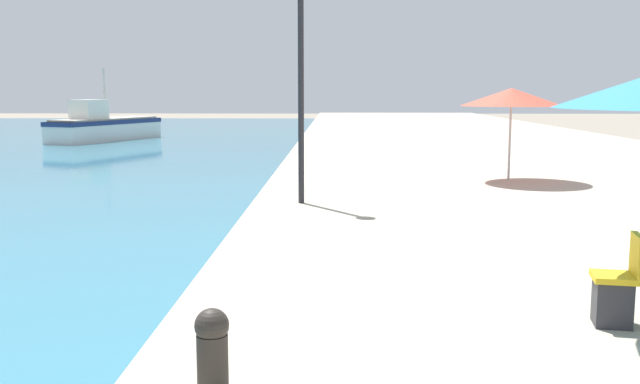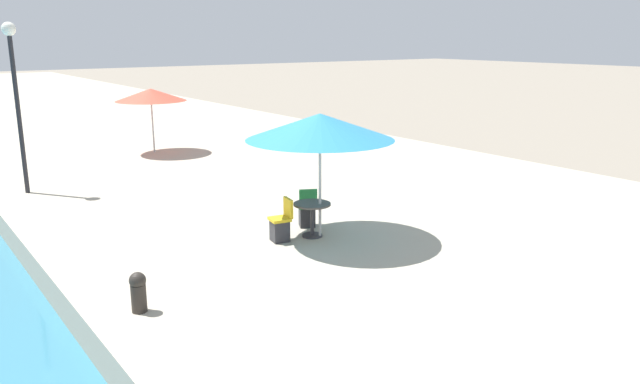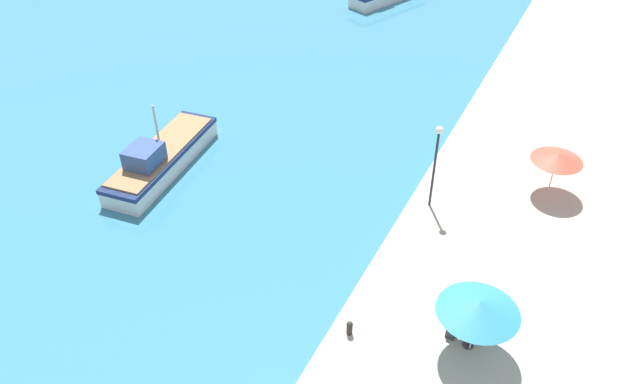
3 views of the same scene
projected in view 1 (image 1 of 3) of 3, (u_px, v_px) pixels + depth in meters
The scene contains 6 objects.
quay_promenade at pixel (479, 151), 31.13m from camera, with size 16.00×90.00×0.65m.
fishing_boat_mid at pixel (104, 126), 41.84m from camera, with size 4.92×8.32×4.23m.
cafe_umbrella_white at pixel (511, 97), 17.98m from camera, with size 2.56×2.56×2.35m.
cafe_chair_right at pixel (616, 293), 6.94m from camera, with size 0.50×0.47×0.91m.
mooring_bollard at pixel (212, 348), 5.39m from camera, with size 0.26×0.26×0.65m.
lamppost at pixel (301, 50), 14.18m from camera, with size 0.36×0.36×4.56m.
Camera 1 is at (1.73, 5.78, 2.92)m, focal length 40.00 mm.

